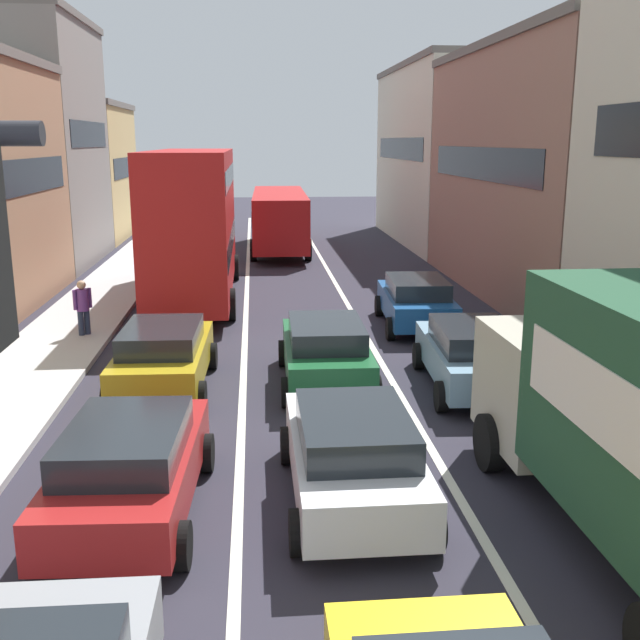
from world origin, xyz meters
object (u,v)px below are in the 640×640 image
sedan_right_lane_behind_truck (472,354)px  bus_mid_queue_primary (194,218)px  bus_far_queue_secondary (279,216)px  sedan_left_lane_third (164,355)px  wagon_left_lane_second (130,466)px  pedestrian_mid_sidewalk (83,306)px  wagon_right_lane_far (416,301)px  sedan_centre_lane_second (353,453)px  hatchback_centre_lane_third (326,351)px

sedan_right_lane_behind_truck → bus_mid_queue_primary: (-6.75, 10.13, 2.03)m
bus_mid_queue_primary → bus_far_queue_secondary: 12.04m
sedan_left_lane_third → bus_mid_queue_primary: size_ratio=0.41×
wagon_left_lane_second → bus_far_queue_secondary: size_ratio=0.42×
sedan_right_lane_behind_truck → pedestrian_mid_sidewalk: size_ratio=2.65×
sedan_left_lane_third → bus_mid_queue_primary: bearing=1.6°
wagon_right_lane_far → sedan_right_lane_behind_truck: bearing=-176.6°
sedan_centre_lane_second → wagon_left_lane_second: size_ratio=0.98×
bus_mid_queue_primary → sedan_left_lane_third: bearing=179.8°
pedestrian_mid_sidewalk → wagon_left_lane_second: bearing=157.6°
sedan_left_lane_third → pedestrian_mid_sidewalk: pedestrian_mid_sidewalk is taller
sedan_right_lane_behind_truck → wagon_right_lane_far: same height
sedan_right_lane_behind_truck → sedan_left_lane_third: bearing=88.9°
hatchback_centre_lane_third → sedan_right_lane_behind_truck: 3.23m
hatchback_centre_lane_third → wagon_right_lane_far: size_ratio=0.99×
wagon_left_lane_second → sedan_left_lane_third: same height
sedan_left_lane_third → sedan_centre_lane_second: bearing=-146.8°
sedan_centre_lane_second → wagon_left_lane_second: same height
wagon_right_lane_far → bus_mid_queue_primary: 8.33m
sedan_right_lane_behind_truck → bus_far_queue_secondary: size_ratio=0.42×
wagon_right_lane_far → hatchback_centre_lane_third: bearing=151.2°
bus_mid_queue_primary → hatchback_centre_lane_third: bearing=-159.8°
wagon_left_lane_second → bus_far_queue_secondary: 27.10m
sedan_right_lane_behind_truck → bus_mid_queue_primary: size_ratio=0.42×
wagon_left_lane_second → sedan_right_lane_behind_truck: bearing=-48.6°
sedan_right_lane_behind_truck → pedestrian_mid_sidewalk: bearing=65.1°
sedan_left_lane_third → sedan_right_lane_behind_truck: same height
sedan_centre_lane_second → wagon_left_lane_second: 3.27m
wagon_right_lane_far → bus_mid_queue_primary: size_ratio=0.42×
pedestrian_mid_sidewalk → hatchback_centre_lane_third: bearing=-163.6°
sedan_left_lane_third → bus_mid_queue_primary: 9.83m
sedan_left_lane_third → bus_far_queue_secondary: bus_far_queue_secondary is taller
pedestrian_mid_sidewalk → wagon_right_lane_far: bearing=-124.5°
sedan_right_lane_behind_truck → pedestrian_mid_sidewalk: 10.73m
sedan_right_lane_behind_truck → wagon_right_lane_far: (-0.03, 5.64, 0.00)m
wagon_left_lane_second → hatchback_centre_lane_third: bearing=-27.5°
sedan_centre_lane_second → bus_far_queue_secondary: 26.77m
hatchback_centre_lane_third → bus_far_queue_secondary: (-0.30, 21.10, 0.96)m
wagon_left_lane_second → hatchback_centre_lane_third: size_ratio=1.01×
sedan_centre_lane_second → sedan_left_lane_third: (-3.45, 5.60, 0.00)m
sedan_right_lane_behind_truck → hatchback_centre_lane_third: bearing=83.2°
bus_far_queue_secondary → sedan_centre_lane_second: bearing=-178.6°
wagon_left_lane_second → sedan_left_lane_third: (-0.18, 5.76, 0.00)m
bus_far_queue_secondary → wagon_left_lane_second: bearing=174.5°
pedestrian_mid_sidewalk → sedan_left_lane_third: bearing=172.7°
sedan_centre_lane_second → sedan_right_lane_behind_truck: size_ratio=0.98×
sedan_right_lane_behind_truck → wagon_left_lane_second: bearing=131.8°
sedan_centre_lane_second → wagon_right_lane_far: same height
sedan_right_lane_behind_truck → bus_far_queue_secondary: (-3.48, 21.66, 0.96)m
hatchback_centre_lane_third → sedan_left_lane_third: bearing=91.6°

